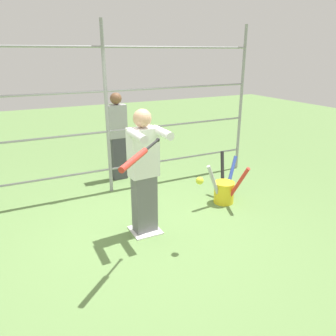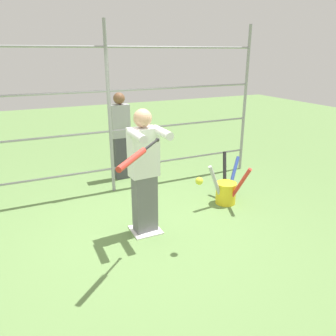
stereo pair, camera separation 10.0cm
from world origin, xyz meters
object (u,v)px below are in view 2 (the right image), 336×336
at_px(softball_in_flight, 199,181).
at_px(bat_bucket, 226,190).
at_px(bystander_behind_fence, 121,135).
at_px(batter, 144,169).
at_px(baseball_bat_swinging, 135,157).

xyz_separation_m(softball_in_flight, bat_bucket, (-1.11, -0.97, -0.71)).
xyz_separation_m(softball_in_flight, bystander_behind_fence, (0.11, -2.84, -0.05)).
relative_size(softball_in_flight, bat_bucket, 0.11).
bearing_deg(bat_bucket, bystander_behind_fence, -56.70).
bearing_deg(batter, baseball_bat_swinging, 63.68).
bearing_deg(bystander_behind_fence, softball_in_flight, 92.23).
distance_m(batter, bat_bucket, 1.75).
relative_size(batter, bat_bucket, 1.95).
bearing_deg(bat_bucket, batter, 10.94).
bearing_deg(bystander_behind_fence, baseball_bat_swinging, 75.95).
xyz_separation_m(baseball_bat_swinging, softball_in_flight, (-0.86, -0.14, -0.46)).
distance_m(baseball_bat_swinging, bat_bucket, 2.55).
bearing_deg(bystander_behind_fence, batter, 80.95).
distance_m(batter, bystander_behind_fence, 2.20).
bearing_deg(softball_in_flight, bat_bucket, -138.92).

